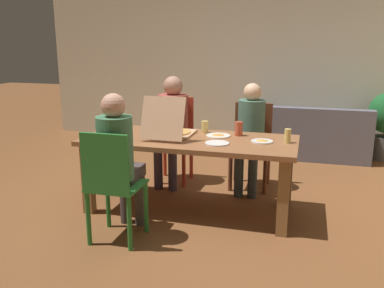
% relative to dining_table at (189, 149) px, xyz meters
% --- Properties ---
extents(ground_plane, '(20.00, 20.00, 0.00)m').
position_rel_dining_table_xyz_m(ground_plane, '(0.00, 0.00, -0.63)').
color(ground_plane, brown).
extents(back_wall, '(6.56, 0.12, 2.62)m').
position_rel_dining_table_xyz_m(back_wall, '(0.00, 2.99, 0.69)').
color(back_wall, beige).
rests_on(back_wall, ground).
extents(dining_table, '(2.06, 0.85, 0.74)m').
position_rel_dining_table_xyz_m(dining_table, '(0.00, 0.00, 0.00)').
color(dining_table, brown).
rests_on(dining_table, ground).
extents(chair_0, '(0.42, 0.41, 0.97)m').
position_rel_dining_table_xyz_m(chair_0, '(-0.42, -0.85, -0.09)').
color(chair_0, '#28742E').
rests_on(chair_0, ground).
extents(person_0, '(0.30, 0.51, 1.25)m').
position_rel_dining_table_xyz_m(person_0, '(-0.42, -0.70, 0.10)').
color(person_0, '#443938').
rests_on(person_0, ground).
extents(chair_1, '(0.45, 0.41, 0.95)m').
position_rel_dining_table_xyz_m(chair_1, '(0.49, 0.89, -0.11)').
color(chair_1, brown).
rests_on(chair_1, ground).
extents(person_1, '(0.30, 0.52, 1.20)m').
position_rel_dining_table_xyz_m(person_1, '(0.49, 0.74, 0.08)').
color(person_1, '#374347').
rests_on(person_1, ground).
extents(chair_2, '(0.40, 0.38, 1.00)m').
position_rel_dining_table_xyz_m(chair_2, '(-0.42, 0.87, -0.10)').
color(chair_2, '#B63723').
rests_on(chair_2, ground).
extents(person_2, '(0.34, 0.54, 1.26)m').
position_rel_dining_table_xyz_m(person_2, '(-0.42, 0.74, 0.12)').
color(person_2, '#41394E').
rests_on(person_2, ground).
extents(pizza_box_0, '(0.41, 0.56, 0.41)m').
position_rel_dining_table_xyz_m(pizza_box_0, '(-0.21, 0.05, 0.17)').
color(pizza_box_0, tan).
rests_on(pizza_box_0, dining_table).
extents(plate_0, '(0.20, 0.20, 0.03)m').
position_rel_dining_table_xyz_m(plate_0, '(0.70, 0.04, 0.12)').
color(plate_0, white).
rests_on(plate_0, dining_table).
extents(plate_1, '(0.26, 0.26, 0.03)m').
position_rel_dining_table_xyz_m(plate_1, '(-0.74, -0.12, 0.12)').
color(plate_1, white).
rests_on(plate_1, dining_table).
extents(plate_2, '(0.22, 0.22, 0.01)m').
position_rel_dining_table_xyz_m(plate_2, '(0.31, -0.15, 0.12)').
color(plate_2, white).
rests_on(plate_2, dining_table).
extents(plate_3, '(0.24, 0.24, 0.03)m').
position_rel_dining_table_xyz_m(plate_3, '(0.25, 0.15, 0.12)').
color(plate_3, white).
rests_on(plate_3, dining_table).
extents(drinking_glass_0, '(0.06, 0.06, 0.13)m').
position_rel_dining_table_xyz_m(drinking_glass_0, '(0.92, 0.07, 0.18)').
color(drinking_glass_0, '#DFC467').
rests_on(drinking_glass_0, dining_table).
extents(drinking_glass_1, '(0.07, 0.07, 0.12)m').
position_rel_dining_table_xyz_m(drinking_glass_1, '(0.09, 0.26, 0.17)').
color(drinking_glass_1, '#DDC568').
rests_on(drinking_glass_1, dining_table).
extents(drinking_glass_2, '(0.06, 0.06, 0.12)m').
position_rel_dining_table_xyz_m(drinking_glass_2, '(-0.95, 0.13, 0.17)').
color(drinking_glass_2, '#E1C15F').
rests_on(drinking_glass_2, dining_table).
extents(drinking_glass_3, '(0.08, 0.08, 0.14)m').
position_rel_dining_table_xyz_m(drinking_glass_3, '(0.44, 0.24, 0.18)').
color(drinking_glass_3, '#BC492E').
rests_on(drinking_glass_3, dining_table).
extents(couch, '(1.74, 0.81, 0.75)m').
position_rel_dining_table_xyz_m(couch, '(1.09, 2.37, -0.35)').
color(couch, slate).
rests_on(couch, ground).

